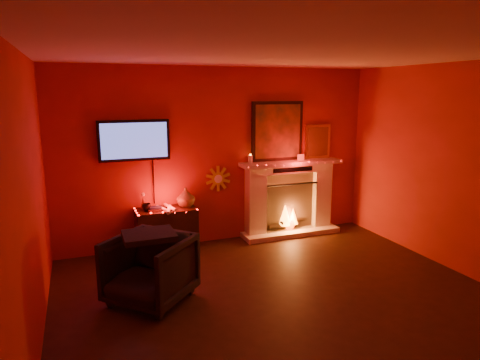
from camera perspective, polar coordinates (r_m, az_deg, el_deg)
The scene contains 6 objects.
room at distance 4.36m, azimuth 7.85°, elevation -1.34°, with size 5.00×5.00×5.00m.
fireplace at distance 7.08m, azimuth 6.52°, elevation -1.46°, with size 1.72×0.40×2.18m.
tv at distance 6.25m, azimuth -13.91°, elevation 5.12°, with size 1.00×0.07×1.24m.
sunburst_clock at distance 6.65m, azimuth -2.94°, elevation 0.18°, with size 0.40×0.03×0.40m.
console_table at distance 6.39m, azimuth -9.61°, elevation -6.22°, with size 0.87×0.54×0.94m.
armchair at distance 4.97m, azimuth -11.93°, elevation -11.56°, with size 0.82×0.84×0.76m, color black.
Camera 1 is at (-2.07, -3.71, 2.32)m, focal length 32.00 mm.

